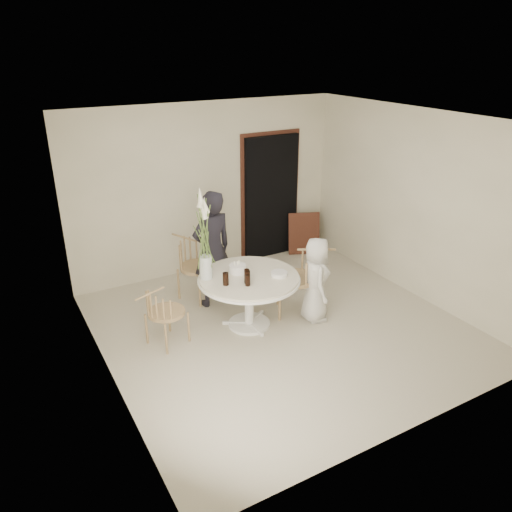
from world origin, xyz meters
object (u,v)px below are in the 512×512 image
table (249,284)px  flower_vase (204,239)px  girl (212,249)px  birthday_cake (238,269)px  chair_far (191,259)px  boy (316,280)px  chair_left (159,310)px  chair_right (306,271)px

table → flower_vase: bearing=156.1°
girl → birthday_cake: (0.07, -0.63, -0.06)m
chair_far → boy: boy is taller
boy → birthday_cake: bearing=85.4°
chair_left → birthday_cake: size_ratio=3.59×
chair_right → chair_left: bearing=-66.0°
chair_right → girl: size_ratio=0.58×
flower_vase → chair_far: bearing=78.8°
chair_right → flower_vase: 1.52m
chair_far → birthday_cake: bearing=-100.3°
chair_left → boy: (2.06, -0.38, 0.07)m
chair_left → flower_vase: flower_vase is taller
chair_right → birthday_cake: chair_right is taller
girl → flower_vase: 0.80m
chair_left → boy: 2.10m
chair_right → flower_vase: flower_vase is taller
chair_far → flower_vase: bearing=-125.0°
flower_vase → chair_left: bearing=-169.9°
table → chair_right: bearing=-4.9°
table → chair_left: (-1.20, 0.10, -0.10)m
table → boy: (0.86, -0.28, -0.03)m
flower_vase → birthday_cake: bearing=-7.1°
birthday_cake → chair_far: bearing=103.5°
chair_left → boy: bearing=-121.1°
birthday_cake → flower_vase: 0.65m
chair_far → flower_vase: 1.18m
boy → flower_vase: 1.60m
table → chair_far: chair_far is taller
chair_far → flower_vase: flower_vase is taller
flower_vase → table: bearing=-23.9°
chair_left → chair_far: bearing=-60.1°
table → chair_right: chair_right is taller
birthday_cake → chair_left: bearing=-176.4°
chair_left → birthday_cake: (1.12, 0.07, 0.26)m
girl → flower_vase: size_ratio=1.40×
boy → birthday_cake: size_ratio=5.26×
boy → birthday_cake: (-0.94, 0.45, 0.19)m
boy → flower_vase: size_ratio=0.98×
girl → table: bearing=91.4°
girl → boy: girl is taller
chair_right → boy: boy is taller
chair_right → chair_left: (-2.04, 0.17, -0.11)m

